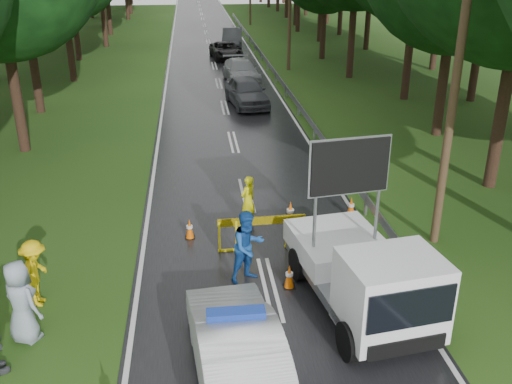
{
  "coord_description": "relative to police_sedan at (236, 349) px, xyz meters",
  "views": [
    {
      "loc": [
        -1.76,
        -12.28,
        8.02
      ],
      "look_at": [
        0.02,
        3.26,
        1.3
      ],
      "focal_mm": 40.0,
      "sensor_mm": 36.0,
      "label": 1
    }
  ],
  "objects": [
    {
      "name": "guardrail",
      "position": [
        4.81,
        32.89,
        -0.21
      ],
      "size": [
        0.12,
        60.06,
        0.7
      ],
      "color": "gray",
      "rests_on": "ground"
    },
    {
      "name": "police_sedan",
      "position": [
        0.0,
        0.0,
        0.0
      ],
      "size": [
        2.02,
        4.71,
        1.66
      ],
      "rotation": [
        0.0,
        0.0,
        3.24
      ],
      "color": "silver",
      "rests_on": "ground"
    },
    {
      "name": "queue_car_third",
      "position": [
        2.16,
        36.11,
        -0.12
      ],
      "size": [
        2.55,
        4.79,
        1.28
      ],
      "primitive_type": "imported",
      "rotation": [
        0.0,
        0.0,
        0.09
      ],
      "color": "black",
      "rests_on": "ground"
    },
    {
      "name": "barrier",
      "position": [
        1.16,
        5.31,
        0.03
      ],
      "size": [
        2.52,
        0.13,
        1.04
      ],
      "rotation": [
        0.0,
        0.0,
        0.03
      ],
      "color": "yellow",
      "rests_on": "ground"
    },
    {
      "name": "queue_car_second",
      "position": [
        2.6,
        27.61,
        -0.05
      ],
      "size": [
        2.38,
        5.04,
        1.42
      ],
      "primitive_type": "imported",
      "rotation": [
        0.0,
        0.0,
        0.08
      ],
      "color": "#94969B",
      "rests_on": "ground"
    },
    {
      "name": "bystander_right",
      "position": [
        -4.52,
        1.83,
        0.22
      ],
      "size": [
        1.13,
        1.07,
        1.95
      ],
      "primitive_type": "imported",
      "rotation": [
        0.0,
        0.0,
        2.49
      ],
      "color": "#8D99A9",
      "rests_on": "ground"
    },
    {
      "name": "utility_pole_near",
      "position": [
        6.31,
        5.23,
        4.31
      ],
      "size": [
        1.4,
        0.24,
        10.0
      ],
      "color": "#44331F",
      "rests_on": "ground"
    },
    {
      "name": "cone_center",
      "position": [
        1.61,
        3.23,
        -0.44
      ],
      "size": [
        0.31,
        0.31,
        0.66
      ],
      "color": "black",
      "rests_on": "ground"
    },
    {
      "name": "queue_car_fourth",
      "position": [
        3.13,
        42.11,
        0.02
      ],
      "size": [
        2.11,
        4.89,
        1.57
      ],
      "primitive_type": "imported",
      "rotation": [
        0.0,
        0.0,
        -0.1
      ],
      "color": "#3A3D41",
      "rests_on": "ground"
    },
    {
      "name": "ground",
      "position": [
        1.11,
        3.23,
        -0.76
      ],
      "size": [
        160.0,
        160.0,
        0.0
      ],
      "primitive_type": "plane",
      "color": "#1D3F12",
      "rests_on": "ground"
    },
    {
      "name": "officer",
      "position": [
        0.94,
        7.01,
        0.04
      ],
      "size": [
        0.69,
        0.67,
        1.6
      ],
      "primitive_type": "imported",
      "rotation": [
        0.0,
        0.0,
        3.87
      ],
      "color": "#E6E80C",
      "rests_on": "ground"
    },
    {
      "name": "cone_far",
      "position": [
        2.25,
        6.79,
        -0.37
      ],
      "size": [
        0.38,
        0.38,
        0.8
      ],
      "color": "black",
      "rests_on": "ground"
    },
    {
      "name": "work_truck",
      "position": [
        3.16,
        1.91,
        0.31
      ],
      "size": [
        2.86,
        5.21,
        3.95
      ],
      "rotation": [
        0.0,
        0.0,
        0.15
      ],
      "color": "gray",
      "rests_on": "ground"
    },
    {
      "name": "cone_left_mid",
      "position": [
        -0.89,
        6.23,
        -0.45
      ],
      "size": [
        0.3,
        0.3,
        0.64
      ],
      "color": "black",
      "rests_on": "ground"
    },
    {
      "name": "queue_car_first",
      "position": [
        2.35,
        21.61,
        0.02
      ],
      "size": [
        2.43,
        4.76,
        1.55
      ],
      "primitive_type": "imported",
      "rotation": [
        0.0,
        0.0,
        0.13
      ],
      "color": "#47484F",
      "rests_on": "ground"
    },
    {
      "name": "cone_right",
      "position": [
        4.28,
        7.12,
        -0.42
      ],
      "size": [
        0.33,
        0.33,
        0.7
      ],
      "color": "black",
      "rests_on": "ground"
    },
    {
      "name": "road",
      "position": [
        1.11,
        33.23,
        -0.75
      ],
      "size": [
        7.0,
        140.0,
        0.02
      ],
      "primitive_type": "cube",
      "color": "black",
      "rests_on": "ground"
    },
    {
      "name": "civilian",
      "position": [
        0.61,
        3.73,
        0.22
      ],
      "size": [
        1.19,
        1.11,
        1.96
      ],
      "primitive_type": "imported",
      "rotation": [
        0.0,
        0.0,
        0.51
      ],
      "color": "#184A9E",
      "rests_on": "ground"
    },
    {
      "name": "bystander_left",
      "position": [
        -4.56,
        3.23,
        0.1
      ],
      "size": [
        0.72,
        1.15,
        1.71
      ],
      "primitive_type": "imported",
      "rotation": [
        0.0,
        0.0,
        1.49
      ],
      "color": "yellow",
      "rests_on": "ground"
    }
  ]
}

